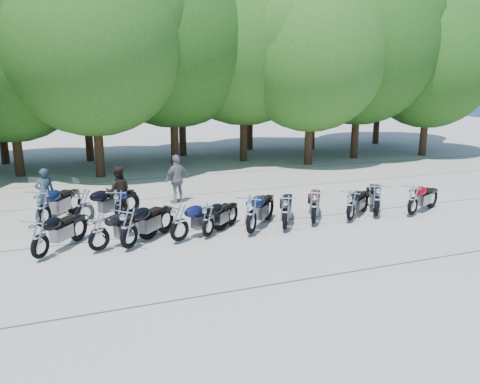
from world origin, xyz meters
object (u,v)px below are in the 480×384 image
object	(u,v)px
rider_1	(118,192)
motorcycle_7	(314,206)
motorcycle_2	(129,227)
rider_2	(177,179)
motorcycle_0	(39,237)
motorcycle_13	(118,204)
motorcycle_6	(285,211)
motorcycle_3	(179,222)
motorcycle_1	(98,231)
motorcycle_10	(413,199)
motorcycle_8	(351,204)
rider_0	(45,193)
motorcycle_4	(208,219)
motorcycle_11	(43,207)
motorcycle_5	(251,213)
motorcycle_12	(84,205)
motorcycle_9	(377,199)

from	to	relation	value
rider_1	motorcycle_7	bearing A→B (deg)	159.86
motorcycle_2	rider_1	size ratio (longest dim) A/B	1.38
rider_1	rider_2	world-z (taller)	rider_2
motorcycle_0	motorcycle_13	world-z (taller)	motorcycle_0
motorcycle_6	motorcycle_3	bearing A→B (deg)	27.58
motorcycle_1	motorcycle_10	size ratio (longest dim) A/B	1.00
motorcycle_8	motorcycle_13	size ratio (longest dim) A/B	1.02
motorcycle_1	rider_0	distance (m)	4.32
motorcycle_6	motorcycle_7	world-z (taller)	motorcycle_7
motorcycle_4	motorcycle_6	size ratio (longest dim) A/B	0.91
motorcycle_11	motorcycle_5	bearing A→B (deg)	-176.17
motorcycle_4	motorcycle_8	size ratio (longest dim) A/B	0.98
motorcycle_2	motorcycle_12	size ratio (longest dim) A/B	1.01
rider_2	motorcycle_6	bearing A→B (deg)	92.65
motorcycle_5	motorcycle_11	distance (m)	6.48
motorcycle_5	rider_0	size ratio (longest dim) A/B	1.44
rider_0	motorcycle_12	bearing A→B (deg)	116.07
motorcycle_4	rider_0	world-z (taller)	rider_0
motorcycle_12	rider_0	xyz separation A→B (m)	(-1.17, 1.39, 0.18)
motorcycle_0	motorcycle_2	size ratio (longest dim) A/B	0.93
motorcycle_3	motorcycle_6	size ratio (longest dim) A/B	0.98
motorcycle_3	motorcycle_5	xyz separation A→B (m)	(2.17, -0.09, 0.06)
rider_2	motorcycle_12	bearing A→B (deg)	4.27
motorcycle_1	motorcycle_3	world-z (taller)	motorcycle_3
motorcycle_2	motorcycle_8	world-z (taller)	motorcycle_2
motorcycle_8	motorcycle_9	world-z (taller)	motorcycle_9
motorcycle_11	motorcycle_3	bearing A→B (deg)	172.95
motorcycle_3	motorcycle_10	size ratio (longest dim) A/B	1.04
motorcycle_1	rider_0	world-z (taller)	rider_0
motorcycle_13	rider_0	world-z (taller)	rider_0
motorcycle_7	rider_0	size ratio (longest dim) A/B	1.36
motorcycle_0	motorcycle_9	size ratio (longest dim) A/B	0.96
motorcycle_10	motorcycle_9	bearing A→B (deg)	51.16
motorcycle_1	motorcycle_2	world-z (taller)	motorcycle_2
motorcycle_11	rider_0	world-z (taller)	rider_0
motorcycle_6	rider_2	bearing A→B (deg)	-34.50
motorcycle_5	motorcycle_10	world-z (taller)	motorcycle_5
rider_1	motorcycle_10	bearing A→B (deg)	168.96
motorcycle_9	motorcycle_5	bearing A→B (deg)	35.65
motorcycle_3	motorcycle_11	size ratio (longest dim) A/B	0.89
motorcycle_3	motorcycle_4	distance (m)	0.90
motorcycle_3	motorcycle_12	size ratio (longest dim) A/B	0.95
motorcycle_6	motorcycle_1	bearing A→B (deg)	28.15
motorcycle_1	motorcycle_13	size ratio (longest dim) A/B	1.03
motorcycle_8	rider_2	size ratio (longest dim) A/B	1.17
motorcycle_5	motorcycle_13	world-z (taller)	motorcycle_5
motorcycle_1	motorcycle_4	world-z (taller)	motorcycle_1
rider_1	motorcycle_6	bearing A→B (deg)	152.30
motorcycle_2	motorcycle_9	size ratio (longest dim) A/B	1.02
rider_2	motorcycle_3	bearing A→B (deg)	53.90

